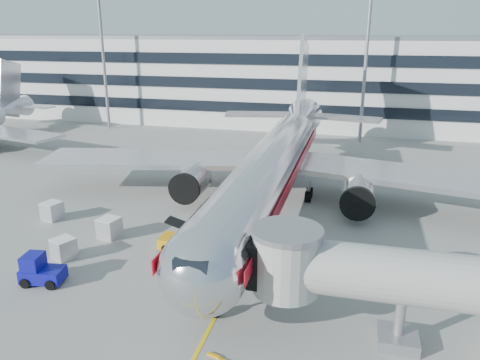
% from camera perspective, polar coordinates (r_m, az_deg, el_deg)
% --- Properties ---
extents(ground, '(180.00, 180.00, 0.00)m').
position_cam_1_polar(ground, '(36.20, 0.78, -9.41)').
color(ground, gray).
rests_on(ground, ground).
extents(lead_in_line, '(0.25, 70.00, 0.01)m').
position_cam_1_polar(lead_in_line, '(45.13, 3.75, -3.74)').
color(lead_in_line, yellow).
rests_on(lead_in_line, ground).
extents(main_jet, '(50.95, 48.70, 16.06)m').
position_cam_1_polar(main_jet, '(45.38, 4.26, 2.01)').
color(main_jet, silver).
rests_on(main_jet, ground).
extents(jet_bridge, '(17.80, 4.50, 7.00)m').
position_cam_1_polar(jet_bridge, '(26.97, 23.02, -11.82)').
color(jet_bridge, silver).
rests_on(jet_bridge, ground).
extents(terminal, '(150.00, 24.25, 15.60)m').
position_cam_1_polar(terminal, '(90.00, 9.64, 12.00)').
color(terminal, silver).
rests_on(terminal, ground).
extents(light_mast_west, '(2.40, 1.20, 25.45)m').
position_cam_1_polar(light_mast_west, '(84.73, -16.48, 15.99)').
color(light_mast_west, gray).
rests_on(light_mast_west, ground).
extents(light_mast_centre, '(2.40, 1.20, 25.45)m').
position_cam_1_polar(light_mast_centre, '(73.34, 15.27, 15.91)').
color(light_mast_centre, gray).
rests_on(light_mast_centre, ground).
extents(belt_loader, '(5.34, 2.05, 2.55)m').
position_cam_1_polar(belt_loader, '(37.17, -5.93, -7.51)').
color(belt_loader, orange).
rests_on(belt_loader, ground).
extents(baggage_tug, '(2.98, 2.10, 2.10)m').
position_cam_1_polar(baggage_tug, '(35.21, -23.20, -10.14)').
color(baggage_tug, '#0C0D87').
rests_on(baggage_tug, ground).
extents(cargo_container_left, '(1.89, 1.89, 1.69)m').
position_cam_1_polar(cargo_container_left, '(40.67, -15.64, -5.61)').
color(cargo_container_left, silver).
rests_on(cargo_container_left, ground).
extents(cargo_container_right, '(1.86, 1.86, 1.63)m').
position_cam_1_polar(cargo_container_right, '(46.10, -21.93, -3.50)').
color(cargo_container_right, silver).
rests_on(cargo_container_right, ground).
extents(cargo_container_front, '(1.99, 1.99, 1.59)m').
position_cam_1_polar(cargo_container_front, '(38.17, -20.69, -7.81)').
color(cargo_container_front, silver).
rests_on(cargo_container_front, ground).
extents(ramp_worker, '(0.83, 0.88, 2.02)m').
position_cam_1_polar(ramp_worker, '(35.77, -7.67, -8.12)').
color(ramp_worker, '#B9F91A').
rests_on(ramp_worker, ground).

